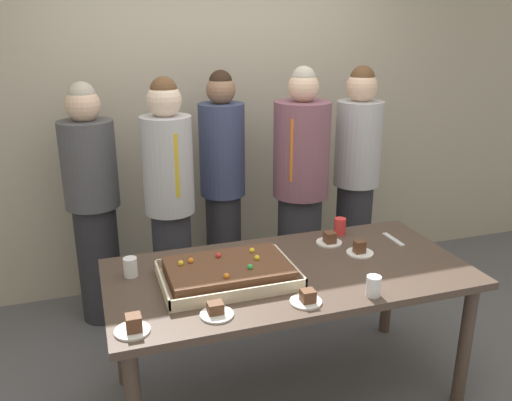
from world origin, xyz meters
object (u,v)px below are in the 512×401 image
plated_slice_near_left (360,250)px  cake_server_utensil (393,239)px  drink_cup_nearest (130,267)px  person_far_right_suit (356,179)px  plated_slice_far_right (307,299)px  person_green_shirt_behind (170,204)px  drink_cup_middle (340,226)px  party_table (289,285)px  plated_slice_far_left (216,311)px  person_striped_tie_right (223,186)px  plated_slice_near_right (133,326)px  sheet_cake (228,273)px  person_left_edge_reaching (93,203)px  person_serving_front (300,191)px  plated_slice_center_front (329,240)px  drink_cup_far_end (374,286)px

plated_slice_near_left → cake_server_utensil: bearing=21.3°
drink_cup_nearest → person_far_right_suit: (1.70, 0.78, 0.09)m
plated_slice_near_left → drink_cup_nearest: size_ratio=1.50×
plated_slice_far_right → cake_server_utensil: 0.94m
plated_slice_near_left → person_green_shirt_behind: person_green_shirt_behind is taller
person_green_shirt_behind → drink_cup_middle: bearing=53.2°
plated_slice_far_right → drink_cup_nearest: drink_cup_nearest is taller
party_table → plated_slice_far_left: size_ratio=12.52×
person_striped_tie_right → person_far_right_suit: (0.95, -0.20, 0.01)m
plated_slice_near_right → plated_slice_far_left: (0.36, 0.02, -0.01)m
plated_slice_near_left → plated_slice_near_right: same height
plated_slice_near_left → drink_cup_nearest: bearing=174.1°
plated_slice_far_left → person_striped_tie_right: 1.55m
drink_cup_middle → sheet_cake: bearing=-155.3°
drink_cup_middle → person_green_shirt_behind: person_green_shirt_behind is taller
drink_cup_nearest → person_green_shirt_behind: size_ratio=0.06×
drink_cup_nearest → person_left_edge_reaching: bearing=98.3°
plated_slice_near_right → person_serving_front: person_serving_front is taller
plated_slice_far_right → plated_slice_center_front: (0.40, 0.59, 0.00)m
person_far_right_suit → plated_slice_far_left: bearing=4.6°
plated_slice_center_front → drink_cup_middle: size_ratio=1.50×
drink_cup_middle → person_far_right_suit: 0.75m
drink_cup_middle → plated_slice_near_left: bearing=-95.7°
plated_slice_near_right → plated_slice_center_front: size_ratio=1.00×
plated_slice_far_right → person_striped_tie_right: (0.01, 1.51, 0.10)m
plated_slice_far_right → drink_cup_far_end: (0.32, -0.04, 0.03)m
plated_slice_far_left → drink_cup_middle: drink_cup_middle is taller
plated_slice_far_left → drink_cup_nearest: bearing=122.2°
drink_cup_far_end → plated_slice_far_right: bearing=173.7°
drink_cup_middle → drink_cup_far_end: bearing=-105.4°
plated_slice_near_right → person_striped_tie_right: bearing=62.3°
plated_slice_far_left → plated_slice_near_left: bearing=22.3°
sheet_cake → person_serving_front: person_serving_front is taller
plated_slice_far_right → drink_cup_middle: (0.53, 0.70, 0.03)m
party_table → person_green_shirt_behind: 1.01m
plated_slice_near_left → plated_slice_center_front: bearing=117.7°
person_serving_front → person_left_edge_reaching: (-1.36, 0.30, -0.03)m
plated_slice_far_right → person_serving_front: 1.30m
person_left_edge_reaching → sheet_cake: bearing=0.0°
party_table → person_far_right_suit: 1.35m
sheet_cake → person_serving_front: 1.16m
drink_cup_far_end → person_serving_front: (0.15, 1.24, 0.07)m
drink_cup_middle → drink_cup_far_end: (-0.20, -0.74, 0.00)m
person_serving_front → person_left_edge_reaching: person_serving_front is taller
party_table → plated_slice_far_left: (-0.47, -0.31, 0.10)m
sheet_cake → plated_slice_far_right: (0.28, -0.33, -0.02)m
person_serving_front → plated_slice_near_left: bearing=42.4°
plated_slice_far_right → drink_cup_nearest: (-0.74, 0.53, 0.03)m
plated_slice_far_left → person_far_right_suit: bearing=42.8°
sheet_cake → drink_cup_middle: bearing=24.7°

